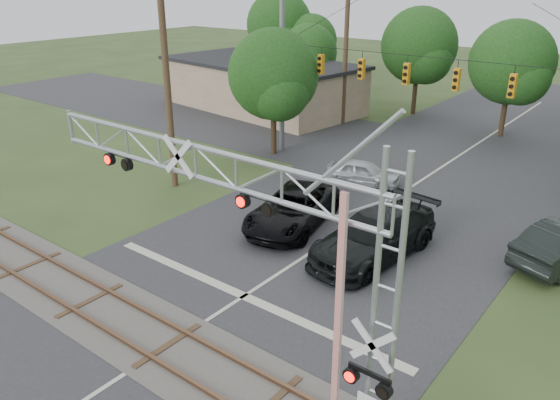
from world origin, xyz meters
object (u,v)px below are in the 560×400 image
Objects in this scene: traffic_signal_span at (448,77)px; pickup_black at (292,209)px; commercial_building at (261,85)px; car_dark at (374,235)px; sedan_silver at (364,173)px; crossing_gantry at (258,251)px.

pickup_black is at bearing -109.37° from traffic_signal_span.
traffic_signal_span is 3.27× the size of pickup_black.
commercial_building is at bearing 156.41° from traffic_signal_span.
car_dark is 1.64× the size of sedan_silver.
sedan_silver is at bearing 128.87° from car_dark.
car_dark is (4.28, -0.32, 0.11)m from pickup_black.
crossing_gantry is 10.22m from car_dark.
sedan_silver is at bearing -145.08° from traffic_signal_span.
pickup_black is (-6.13, 9.62, -3.91)m from crossing_gantry.
pickup_black is at bearing 122.51° from crossing_gantry.
traffic_signal_span reaches higher than pickup_black.
commercial_building is (-20.27, 17.39, 1.03)m from car_dark.
car_dark is at bearing -82.42° from traffic_signal_span.
crossing_gantry is 0.56× the size of traffic_signal_span.
crossing_gantry is 17.78m from sedan_silver.
car_dark is (1.21, -9.07, -4.82)m from traffic_signal_span.
traffic_signal_span is at bearing -16.48° from commercial_building.
traffic_signal_span is 21.14m from commercial_building.
sedan_silver is at bearing -26.46° from commercial_building.
commercial_building is (-15.89, 10.54, 1.30)m from sedan_silver.
commercial_building is at bearing 129.65° from crossing_gantry.
sedan_silver is at bearing 111.11° from crossing_gantry.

